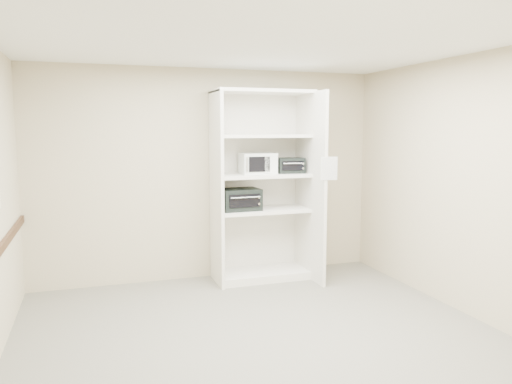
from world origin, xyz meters
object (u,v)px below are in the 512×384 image
object	(u,v)px
toaster_oven_lower	(240,199)
toaster_oven_upper	(290,165)
shelving_unit	(265,192)
microwave	(258,163)

from	to	relation	value
toaster_oven_lower	toaster_oven_upper	bearing A→B (deg)	-2.29
toaster_oven_lower	shelving_unit	bearing A→B (deg)	0.37
toaster_oven_lower	microwave	bearing A→B (deg)	10.95
microwave	shelving_unit	bearing A→B (deg)	-24.79
toaster_oven_upper	toaster_oven_lower	size ratio (longest dim) A/B	0.70
toaster_oven_upper	shelving_unit	bearing A→B (deg)	-175.66
shelving_unit	toaster_oven_upper	xyz separation A→B (m)	(0.34, -0.01, 0.34)
toaster_oven_upper	toaster_oven_lower	xyz separation A→B (m)	(-0.69, -0.00, -0.41)
toaster_oven_upper	microwave	bearing A→B (deg)	178.96
shelving_unit	microwave	xyz separation A→B (m)	(-0.09, 0.04, 0.37)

